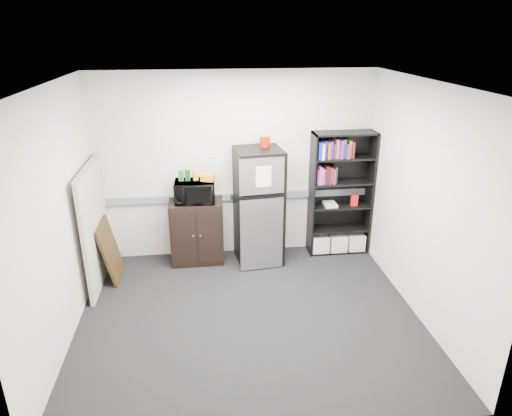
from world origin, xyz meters
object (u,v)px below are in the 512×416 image
at_px(cubicle_partition, 95,226).
at_px(refrigerator, 259,207).
at_px(microwave, 195,191).
at_px(bookshelf, 340,195).
at_px(cabinet, 197,231).

bearing_deg(cubicle_partition, refrigerator, 8.83).
relative_size(cubicle_partition, refrigerator, 0.97).
height_order(cubicle_partition, microwave, cubicle_partition).
xyz_separation_m(bookshelf, refrigerator, (-1.23, -0.14, -0.07)).
bearing_deg(refrigerator, cabinet, 168.65).
height_order(bookshelf, microwave, bookshelf).
relative_size(cabinet, microwave, 1.69).
distance_m(cubicle_partition, cabinet, 1.41).
distance_m(cabinet, refrigerator, 0.97).
bearing_deg(microwave, refrigerator, -2.50).
relative_size(microwave, refrigerator, 0.33).
bearing_deg(microwave, bookshelf, 3.77).
height_order(cabinet, refrigerator, refrigerator).
bearing_deg(cabinet, microwave, -90.00).
bearing_deg(refrigerator, microwave, 169.67).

